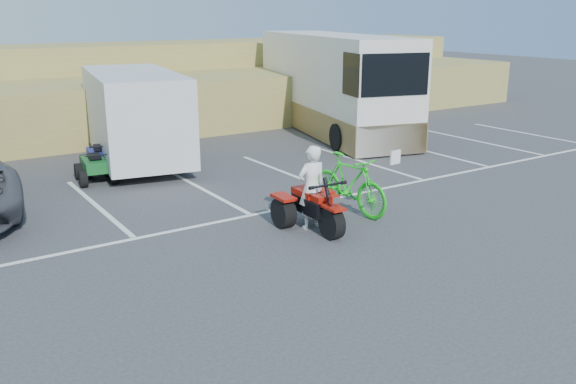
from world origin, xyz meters
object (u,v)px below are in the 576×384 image
green_dirt_bike (349,184)px  quad_atv_blue (102,173)px  red_trike_atv (315,230)px  rv_motorhome (332,90)px  rider (312,187)px  cargo_trailer (135,114)px  quad_atv_green (97,182)px

green_dirt_bike → quad_atv_blue: green_dirt_bike is taller
red_trike_atv → rv_motorhome: size_ratio=0.17×
rider → red_trike_atv: bearing=90.0°
rider → quad_atv_blue: bearing=-69.3°
red_trike_atv → cargo_trailer: bearing=99.4°
green_dirt_bike → quad_atv_blue: (-3.63, 6.56, -0.67)m
quad_atv_blue → red_trike_atv: bearing=-62.0°
cargo_trailer → quad_atv_blue: 2.11m
red_trike_atv → green_dirt_bike: green_dirt_bike is taller
red_trike_atv → cargo_trailer: size_ratio=0.28×
red_trike_atv → rv_motorhome: 11.49m
rider → quad_atv_green: rider is taller
cargo_trailer → quad_atv_green: bearing=-128.3°
quad_atv_blue → rider: bearing=-61.6°
rider → rv_motorhome: (7.14, 8.72, 0.65)m
green_dirt_bike → rv_motorhome: size_ratio=0.22×
cargo_trailer → quad_atv_green: cargo_trailer is taller
cargo_trailer → quad_atv_green: 2.73m
rider → quad_atv_blue: rider is taller
green_dirt_bike → cargo_trailer: 7.69m
red_trike_atv → green_dirt_bike: (1.32, 0.55, 0.67)m
red_trike_atv → rider: 0.90m
cargo_trailer → rider: bearing=-72.6°
rider → quad_atv_green: 6.79m
green_dirt_bike → quad_atv_green: 7.06m
cargo_trailer → quad_atv_green: size_ratio=4.71×
red_trike_atv → quad_atv_blue: (-2.31, 7.10, 0.00)m
red_trike_atv → rv_motorhome: bearing=53.5°
red_trike_atv → green_dirt_bike: 1.58m
rider → rv_motorhome: rv_motorhome is taller
green_dirt_bike → cargo_trailer: bearing=100.5°
rider → quad_atv_green: (-2.70, 6.16, -0.89)m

